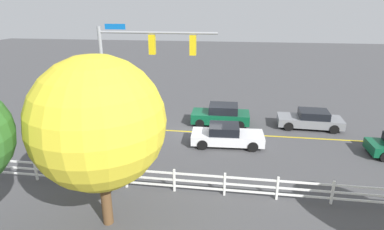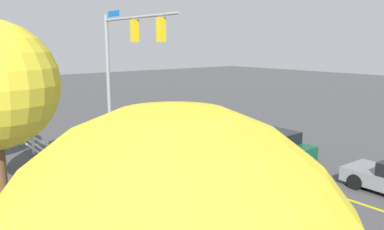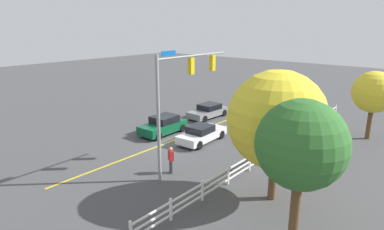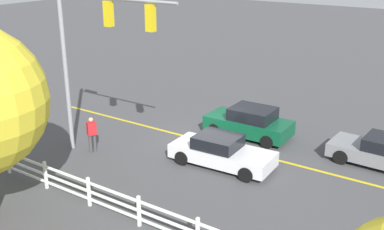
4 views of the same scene
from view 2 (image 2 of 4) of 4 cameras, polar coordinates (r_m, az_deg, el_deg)
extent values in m
plane|color=#444447|center=(19.53, 5.97, -6.88)|extent=(120.00, 120.00, 0.00)
cube|color=gold|center=(17.10, 15.63, -9.80)|extent=(28.00, 0.16, 0.01)
cylinder|color=gray|center=(20.46, -12.47, 4.27)|extent=(0.20, 0.20, 7.35)
cylinder|color=gray|center=(17.67, -8.24, 14.40)|extent=(6.19, 0.12, 0.12)
cube|color=#0C59B2|center=(19.59, -11.74, 14.74)|extent=(1.10, 0.03, 0.28)
cube|color=gold|center=(17.87, -8.65, 12.42)|extent=(0.32, 0.28, 1.00)
sphere|color=red|center=(17.96, -8.25, 13.44)|extent=(0.17, 0.17, 0.17)
sphere|color=orange|center=(17.95, -8.23, 12.42)|extent=(0.17, 0.17, 0.17)
sphere|color=#148C19|center=(17.94, -8.20, 11.40)|extent=(0.17, 0.17, 0.17)
cube|color=gold|center=(16.08, -4.69, 12.71)|extent=(0.32, 0.28, 1.00)
sphere|color=red|center=(16.18, -4.26, 13.84)|extent=(0.17, 0.17, 0.17)
sphere|color=orange|center=(16.17, -4.24, 12.70)|extent=(0.17, 0.17, 0.17)
sphere|color=#148C19|center=(16.16, -4.23, 11.57)|extent=(0.17, 0.17, 0.17)
cube|color=silver|center=(16.97, 5.74, -7.77)|extent=(4.56, 2.00, 0.60)
cube|color=black|center=(16.94, 5.21, -5.80)|extent=(1.92, 1.69, 0.53)
cylinder|color=black|center=(16.73, 11.56, -8.92)|extent=(0.65, 0.25, 0.64)
cylinder|color=black|center=(15.50, 7.85, -10.41)|extent=(0.65, 0.25, 0.64)
cylinder|color=black|center=(18.59, 3.97, -6.72)|extent=(0.65, 0.25, 0.64)
cylinder|color=black|center=(17.49, 0.15, -7.82)|extent=(0.65, 0.25, 0.64)
cylinder|color=black|center=(17.06, 23.41, -9.23)|extent=(0.65, 0.24, 0.64)
cylinder|color=black|center=(18.49, 26.06, -7.91)|extent=(0.65, 0.24, 0.64)
cube|color=#0C4C2D|center=(19.99, 11.89, -4.92)|extent=(4.24, 1.97, 0.71)
cube|color=black|center=(19.70, 12.45, -3.22)|extent=(2.10, 1.74, 0.59)
cylinder|color=black|center=(20.29, 7.13, -5.28)|extent=(0.64, 0.23, 0.64)
cylinder|color=black|center=(21.58, 10.32, -4.40)|extent=(0.64, 0.23, 0.64)
cylinder|color=black|center=(18.56, 13.67, -7.04)|extent=(0.64, 0.23, 0.64)
cylinder|color=black|center=(19.96, 16.69, -5.93)|extent=(0.64, 0.23, 0.64)
cylinder|color=#3F3F42|center=(20.17, -9.83, -5.15)|extent=(0.16, 0.16, 0.85)
cylinder|color=#3F3F42|center=(20.16, -10.40, -5.17)|extent=(0.16, 0.16, 0.85)
cube|color=red|center=(19.98, -10.18, -3.13)|extent=(0.41, 0.47, 0.62)
sphere|color=tan|center=(19.89, -10.22, -1.96)|extent=(0.22, 0.22, 0.22)
cube|color=white|center=(11.87, -5.73, -15.88)|extent=(0.10, 0.10, 1.15)
cube|color=white|center=(13.74, -11.30, -12.22)|extent=(0.10, 0.10, 1.15)
cube|color=white|center=(15.74, -15.39, -9.39)|extent=(0.10, 0.10, 1.15)
cube|color=white|center=(17.82, -18.50, -7.18)|extent=(0.10, 0.10, 1.15)
cube|color=white|center=(19.97, -20.92, -5.42)|extent=(0.10, 0.10, 1.15)
cube|color=white|center=(22.17, -22.86, -4.00)|extent=(0.10, 0.10, 1.15)
cube|color=white|center=(24.39, -24.44, -2.84)|extent=(0.10, 0.10, 1.15)
cube|color=white|center=(12.63, -8.79, -12.38)|extent=(26.00, 0.06, 0.09)
cube|color=white|center=(12.77, -8.74, -13.83)|extent=(26.00, 0.06, 0.09)
cube|color=white|center=(12.91, -8.70, -15.12)|extent=(26.00, 0.06, 0.09)
cylinder|color=brown|center=(16.81, -26.93, -6.52)|extent=(0.41, 0.41, 2.47)
camera|label=1|loc=(13.15, -73.19, 13.98)|focal=29.21mm
camera|label=3|loc=(30.77, -47.34, 12.94)|focal=30.72mm
camera|label=4|loc=(5.88, -110.13, 27.76)|focal=43.91mm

